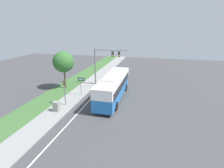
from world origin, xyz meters
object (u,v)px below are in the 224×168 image
at_px(signal_gantry, 105,60).
at_px(pedestrian_signal, 64,89).
at_px(bus, 113,86).
at_px(street_sign, 81,83).
at_px(utility_cabinet, 56,106).

bearing_deg(signal_gantry, pedestrian_signal, -106.60).
relative_size(bus, street_sign, 4.07).
relative_size(street_sign, utility_cabinet, 2.38).
height_order(signal_gantry, utility_cabinet, signal_gantry).
relative_size(signal_gantry, pedestrian_signal, 1.92).
height_order(bus, pedestrian_signal, bus).
distance_m(signal_gantry, pedestrian_signal, 9.69).
relative_size(signal_gantry, utility_cabinet, 5.35).
height_order(signal_gantry, street_sign, signal_gantry).
bearing_deg(utility_cabinet, bus, 45.53).
distance_m(signal_gantry, street_sign, 6.31).
distance_m(pedestrian_signal, utility_cabinet, 2.41).
height_order(pedestrian_signal, utility_cabinet, pedestrian_signal).
xyz_separation_m(bus, utility_cabinet, (-5.55, -5.65, -1.18)).
xyz_separation_m(pedestrian_signal, street_sign, (0.66, 3.61, -0.27)).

